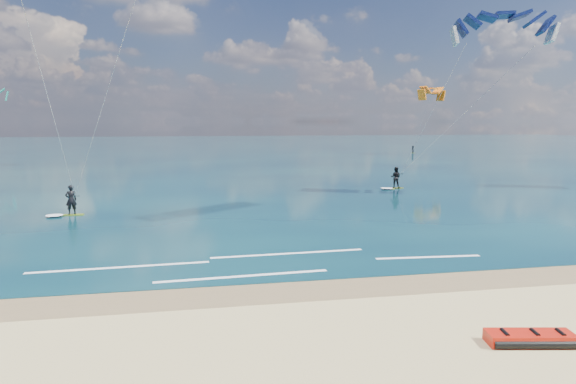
% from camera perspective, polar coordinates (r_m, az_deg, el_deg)
% --- Properties ---
extents(ground, '(320.00, 320.00, 0.00)m').
position_cam_1_polar(ground, '(55.09, -6.13, 1.44)').
color(ground, tan).
rests_on(ground, ground).
extents(wet_sand_strip, '(320.00, 2.40, 0.01)m').
position_cam_1_polar(wet_sand_strip, '(19.12, 3.28, -10.75)').
color(wet_sand_strip, brown).
rests_on(wet_sand_strip, ground).
extents(sea, '(320.00, 200.00, 0.04)m').
position_cam_1_polar(sea, '(118.81, -8.70, 4.81)').
color(sea, '#092333').
rests_on(sea, ground).
extents(packed_kite_left, '(2.71, 1.52, 0.39)m').
position_cam_1_polar(packed_kite_left, '(16.21, 25.27, -15.03)').
color(packed_kite_left, red).
rests_on(packed_kite_left, ground).
extents(kitesurfer_main, '(9.71, 8.39, 18.42)m').
position_cam_1_polar(kitesurfer_main, '(33.28, -22.68, 13.52)').
color(kitesurfer_main, '#BCF21C').
rests_on(kitesurfer_main, sea).
extents(kitesurfer_far, '(13.48, 8.35, 16.14)m').
position_cam_1_polar(kitesurfer_far, '(46.39, 17.46, 10.22)').
color(kitesurfer_far, '#C2CE1E').
rests_on(kitesurfer_far, sea).
extents(shoreline_foam, '(19.54, 3.66, 0.01)m').
position_cam_1_polar(shoreline_foam, '(22.29, -3.33, -7.93)').
color(shoreline_foam, white).
rests_on(shoreline_foam, ground).
extents(distant_kites, '(89.34, 41.94, 12.49)m').
position_cam_1_polar(distant_kites, '(94.60, -15.83, 7.39)').
color(distant_kites, orange).
rests_on(distant_kites, ground).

